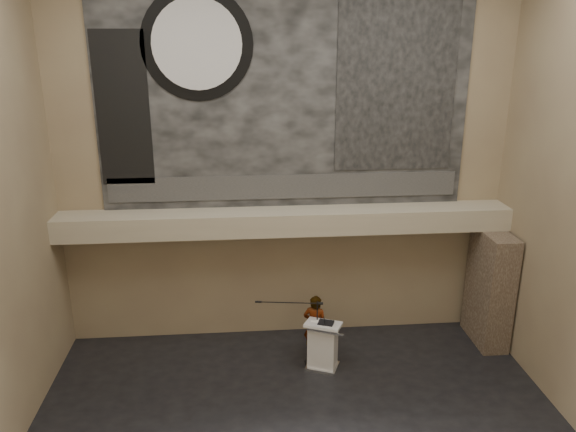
{
  "coord_description": "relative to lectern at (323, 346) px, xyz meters",
  "views": [
    {
      "loc": [
        -0.97,
        -8.12,
        6.96
      ],
      "look_at": [
        0.0,
        3.2,
        3.2
      ],
      "focal_mm": 35.0,
      "sensor_mm": 36.0,
      "label": 1
    }
  ],
  "objects": [
    {
      "name": "speaker_person",
      "position": [
        -0.1,
        0.5,
        0.19
      ],
      "size": [
        0.64,
        0.54,
        1.48
      ],
      "primitive_type": "imported",
      "rotation": [
        0.0,
        0.0,
        2.74
      ],
      "color": "white",
      "rests_on": "floor"
    },
    {
      "name": "wall_back",
      "position": [
        -0.67,
        1.7,
        3.7
      ],
      "size": [
        10.0,
        0.02,
        8.5
      ],
      "primitive_type": "cube",
      "color": "#7C674E",
      "rests_on": "floor"
    },
    {
      "name": "banner_building_print",
      "position": [
        1.73,
        1.63,
        5.25
      ],
      "size": [
        2.6,
        0.02,
        3.6
      ],
      "primitive_type": "cube",
      "color": "black",
      "rests_on": "banner"
    },
    {
      "name": "banner",
      "position": [
        -0.67,
        1.67,
        5.15
      ],
      "size": [
        8.0,
        0.05,
        5.0
      ],
      "primitive_type": "cube",
      "color": "black",
      "rests_on": "wall_back"
    },
    {
      "name": "mic_stand",
      "position": [
        -0.15,
        0.2,
        -0.32
      ],
      "size": [
        1.58,
        0.52,
        1.5
      ],
      "rotation": [
        0.0,
        0.0,
        -0.14
      ],
      "color": "black",
      "rests_on": "floor"
    },
    {
      "name": "sprinkler_right",
      "position": [
        1.23,
        1.25,
        2.12
      ],
      "size": [
        0.04,
        0.04,
        0.06
      ],
      "primitive_type": "cylinder",
      "color": "#B2893D",
      "rests_on": "soffit"
    },
    {
      "name": "binder",
      "position": [
        0.05,
        -0.04,
        0.56
      ],
      "size": [
        0.39,
        0.35,
        0.04
      ],
      "primitive_type": "cube",
      "rotation": [
        0.0,
        0.0,
        -0.36
      ],
      "color": "black",
      "rests_on": "lectern"
    },
    {
      "name": "wall_front",
      "position": [
        -0.67,
        -6.3,
        3.7
      ],
      "size": [
        10.0,
        0.02,
        8.5
      ],
      "primitive_type": "cube",
      "color": "#7C674E",
      "rests_on": "floor"
    },
    {
      "name": "banner_text_strip",
      "position": [
        -0.67,
        1.63,
        3.1
      ],
      "size": [
        7.76,
        0.02,
        0.55
      ],
      "primitive_type": "cube",
      "color": "#313131",
      "rests_on": "banner"
    },
    {
      "name": "soffit",
      "position": [
        -0.67,
        1.3,
        2.4
      ],
      "size": [
        10.0,
        0.8,
        0.5
      ],
      "primitive_type": "cube",
      "color": "tan",
      "rests_on": "wall_back"
    },
    {
      "name": "banner_brick_print",
      "position": [
        -4.07,
        1.63,
        4.85
      ],
      "size": [
        1.1,
        0.02,
        3.2
      ],
      "primitive_type": "cube",
      "color": "black",
      "rests_on": "banner"
    },
    {
      "name": "banner_clock_rim",
      "position": [
        -2.47,
        1.63,
        6.15
      ],
      "size": [
        2.3,
        0.02,
        2.3
      ],
      "primitive_type": "cylinder",
      "rotation": [
        1.57,
        0.0,
        0.0
      ],
      "color": "black",
      "rests_on": "banner"
    },
    {
      "name": "sprinkler_left",
      "position": [
        -2.27,
        1.25,
        2.12
      ],
      "size": [
        0.04,
        0.04,
        0.06
      ],
      "primitive_type": "cylinder",
      "color": "#B2893D",
      "rests_on": "soffit"
    },
    {
      "name": "lectern",
      "position": [
        0.0,
        0.0,
        0.0
      ],
      "size": [
        0.89,
        0.77,
        1.14
      ],
      "rotation": [
        0.0,
        0.0,
        -0.4
      ],
      "color": "silver",
      "rests_on": "floor"
    },
    {
      "name": "papers",
      "position": [
        -0.16,
        -0.03,
        0.55
      ],
      "size": [
        0.24,
        0.31,
        0.0
      ],
      "primitive_type": "cube",
      "rotation": [
        0.0,
        0.0,
        -0.09
      ],
      "color": "white",
      "rests_on": "lectern"
    },
    {
      "name": "stone_pier",
      "position": [
        3.98,
        0.85,
        0.8
      ],
      "size": [
        0.6,
        1.4,
        2.7
      ],
      "primitive_type": "cube",
      "color": "#443529",
      "rests_on": "floor"
    },
    {
      "name": "banner_clock_face",
      "position": [
        -2.47,
        1.61,
        6.15
      ],
      "size": [
        1.84,
        0.02,
        1.84
      ],
      "primitive_type": "cylinder",
      "rotation": [
        1.57,
        0.0,
        0.0
      ],
      "color": "silver",
      "rests_on": "banner"
    }
  ]
}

